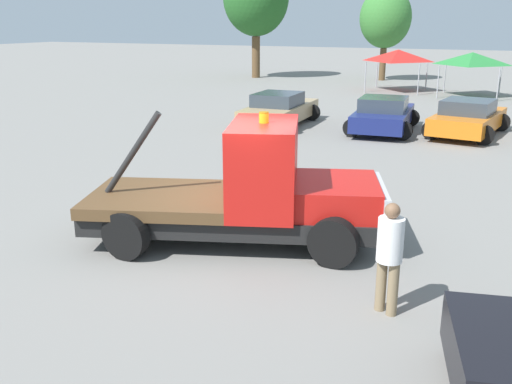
{
  "coord_description": "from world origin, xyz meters",
  "views": [
    {
      "loc": [
        4.67,
        -9.24,
        4.11
      ],
      "look_at": [
        0.5,
        0.0,
        1.05
      ],
      "focal_mm": 40.0,
      "sensor_mm": 36.0,
      "label": 1
    }
  ],
  "objects_px": {
    "tow_truck": "(250,193)",
    "person_near_truck": "(390,251)",
    "parked_car_navy": "(383,115)",
    "tree_center": "(385,18)",
    "parked_car_tan": "(279,110)",
    "canopy_tent_red": "(398,55)",
    "parked_car_orange": "(468,118)",
    "canopy_tent_green": "(472,59)"
  },
  "relations": [
    {
      "from": "person_near_truck",
      "to": "canopy_tent_red",
      "type": "relative_size",
      "value": 0.54
    },
    {
      "from": "parked_car_orange",
      "to": "tow_truck",
      "type": "bearing_deg",
      "value": 175.78
    },
    {
      "from": "tow_truck",
      "to": "parked_car_tan",
      "type": "xyz_separation_m",
      "value": [
        -4.27,
        11.98,
        -0.32
      ]
    },
    {
      "from": "canopy_tent_green",
      "to": "tree_center",
      "type": "height_order",
      "value": "tree_center"
    },
    {
      "from": "parked_car_navy",
      "to": "parked_car_orange",
      "type": "distance_m",
      "value": 3.06
    },
    {
      "from": "canopy_tent_red",
      "to": "canopy_tent_green",
      "type": "bearing_deg",
      "value": -13.05
    },
    {
      "from": "tow_truck",
      "to": "person_near_truck",
      "type": "bearing_deg",
      "value": -49.06
    },
    {
      "from": "tow_truck",
      "to": "tree_center",
      "type": "height_order",
      "value": "tree_center"
    },
    {
      "from": "parked_car_tan",
      "to": "tree_center",
      "type": "xyz_separation_m",
      "value": [
        -0.18,
        19.89,
        3.6
      ]
    },
    {
      "from": "person_near_truck",
      "to": "parked_car_orange",
      "type": "bearing_deg",
      "value": 24.17
    },
    {
      "from": "parked_car_navy",
      "to": "canopy_tent_red",
      "type": "relative_size",
      "value": 1.43
    },
    {
      "from": "tow_truck",
      "to": "parked_car_tan",
      "type": "relative_size",
      "value": 1.23
    },
    {
      "from": "parked_car_tan",
      "to": "parked_car_navy",
      "type": "distance_m",
      "value": 4.15
    },
    {
      "from": "parked_car_navy",
      "to": "parked_car_orange",
      "type": "bearing_deg",
      "value": -83.67
    },
    {
      "from": "parked_car_navy",
      "to": "tree_center",
      "type": "bearing_deg",
      "value": 8.01
    },
    {
      "from": "parked_car_tan",
      "to": "canopy_tent_green",
      "type": "height_order",
      "value": "canopy_tent_green"
    },
    {
      "from": "parked_car_orange",
      "to": "tree_center",
      "type": "xyz_separation_m",
      "value": [
        -7.32,
        18.93,
        3.6
      ]
    },
    {
      "from": "tree_center",
      "to": "parked_car_navy",
      "type": "bearing_deg",
      "value": -77.53
    },
    {
      "from": "person_near_truck",
      "to": "parked_car_tan",
      "type": "bearing_deg",
      "value": 51.6
    },
    {
      "from": "parked_car_tan",
      "to": "parked_car_navy",
      "type": "bearing_deg",
      "value": -86.61
    },
    {
      "from": "parked_car_orange",
      "to": "canopy_tent_red",
      "type": "height_order",
      "value": "canopy_tent_red"
    },
    {
      "from": "canopy_tent_red",
      "to": "canopy_tent_green",
      "type": "distance_m",
      "value": 4.36
    },
    {
      "from": "parked_car_tan",
      "to": "canopy_tent_red",
      "type": "bearing_deg",
      "value": -10.12
    },
    {
      "from": "tow_truck",
      "to": "parked_car_navy",
      "type": "bearing_deg",
      "value": 71.68
    },
    {
      "from": "parked_car_orange",
      "to": "parked_car_navy",
      "type": "bearing_deg",
      "value": 109.05
    },
    {
      "from": "tow_truck",
      "to": "parked_car_orange",
      "type": "distance_m",
      "value": 13.26
    },
    {
      "from": "parked_car_navy",
      "to": "tree_center",
      "type": "relative_size",
      "value": 0.71
    },
    {
      "from": "person_near_truck",
      "to": "canopy_tent_green",
      "type": "bearing_deg",
      "value": 25.91
    },
    {
      "from": "canopy_tent_green",
      "to": "parked_car_navy",
      "type": "bearing_deg",
      "value": -99.54
    },
    {
      "from": "parked_car_tan",
      "to": "tree_center",
      "type": "height_order",
      "value": "tree_center"
    },
    {
      "from": "tow_truck",
      "to": "parked_car_navy",
      "type": "relative_size",
      "value": 1.32
    },
    {
      "from": "tow_truck",
      "to": "parked_car_tan",
      "type": "height_order",
      "value": "tow_truck"
    },
    {
      "from": "person_near_truck",
      "to": "tree_center",
      "type": "xyz_separation_m",
      "value": [
        -7.44,
        33.6,
        3.27
      ]
    },
    {
      "from": "parked_car_tan",
      "to": "parked_car_orange",
      "type": "xyz_separation_m",
      "value": [
        7.14,
        0.96,
        -0.0
      ]
    },
    {
      "from": "tow_truck",
      "to": "canopy_tent_red",
      "type": "bearing_deg",
      "value": 76.06
    },
    {
      "from": "parked_car_tan",
      "to": "canopy_tent_red",
      "type": "distance_m",
      "value": 14.12
    },
    {
      "from": "canopy_tent_green",
      "to": "parked_car_orange",
      "type": "bearing_deg",
      "value": -85.68
    },
    {
      "from": "tow_truck",
      "to": "parked_car_navy",
      "type": "xyz_separation_m",
      "value": [
        -0.14,
        12.37,
        -0.33
      ]
    },
    {
      "from": "tow_truck",
      "to": "parked_car_orange",
      "type": "height_order",
      "value": "tow_truck"
    },
    {
      "from": "parked_car_tan",
      "to": "parked_car_orange",
      "type": "relative_size",
      "value": 1.03
    },
    {
      "from": "parked_car_orange",
      "to": "canopy_tent_green",
      "type": "height_order",
      "value": "canopy_tent_green"
    },
    {
      "from": "parked_car_navy",
      "to": "canopy_tent_red",
      "type": "distance_m",
      "value": 13.76
    }
  ]
}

